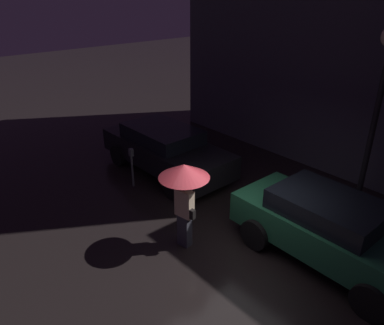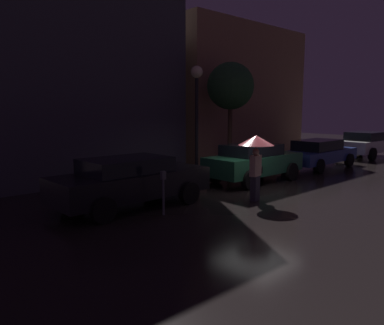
# 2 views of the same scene
# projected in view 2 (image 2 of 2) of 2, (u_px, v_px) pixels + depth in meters

# --- Properties ---
(ground_plane) EXTENTS (60.00, 60.00, 0.00)m
(ground_plane) POSITION_uv_depth(u_px,v_px,m) (258.00, 192.00, 12.72)
(ground_plane) COLOR black
(building_facade_left) EXTENTS (8.55, 3.00, 10.78)m
(building_facade_left) POSITION_uv_depth(u_px,v_px,m) (78.00, 42.00, 14.62)
(building_facade_left) COLOR #3D3D47
(building_facade_left) RESTS_ON ground
(building_facade_right) EXTENTS (8.96, 3.00, 7.30)m
(building_facade_right) POSITION_uv_depth(u_px,v_px,m) (237.00, 94.00, 21.17)
(building_facade_right) COLOR #8C664C
(building_facade_right) RESTS_ON ground
(parked_car_black) EXTENTS (4.60, 1.99, 1.44)m
(parked_car_black) POSITION_uv_depth(u_px,v_px,m) (131.00, 180.00, 10.69)
(parked_car_black) COLOR black
(parked_car_black) RESTS_ON ground
(parked_car_green) EXTENTS (4.19, 1.89, 1.47)m
(parked_car_green) POSITION_uv_depth(u_px,v_px,m) (254.00, 162.00, 14.43)
(parked_car_green) COLOR #1E5638
(parked_car_green) RESTS_ON ground
(parked_car_blue) EXTENTS (4.68, 1.87, 1.35)m
(parked_car_blue) POSITION_uv_depth(u_px,v_px,m) (319.00, 153.00, 17.91)
(parked_car_blue) COLOR navy
(parked_car_blue) RESTS_ON ground
(parked_car_white) EXTENTS (4.10, 2.02, 1.49)m
(parked_car_white) POSITION_uv_depth(u_px,v_px,m) (366.00, 144.00, 21.80)
(parked_car_white) COLOR silver
(parked_car_white) RESTS_ON ground
(pedestrian_with_umbrella) EXTENTS (1.08, 1.08, 2.01)m
(pedestrian_with_umbrella) POSITION_uv_depth(u_px,v_px,m) (256.00, 148.00, 11.32)
(pedestrian_with_umbrella) COLOR #383842
(pedestrian_with_umbrella) RESTS_ON ground
(parking_meter) EXTENTS (0.12, 0.10, 1.18)m
(parking_meter) POSITION_uv_depth(u_px,v_px,m) (163.00, 188.00, 9.84)
(parking_meter) COLOR #4C5154
(parking_meter) RESTS_ON ground
(street_lamp_near) EXTENTS (0.50, 0.50, 4.57)m
(street_lamp_near) POSITION_uv_depth(u_px,v_px,m) (197.00, 94.00, 15.51)
(street_lamp_near) COLOR black
(street_lamp_near) RESTS_ON ground
(street_tree) EXTENTS (2.08, 2.08, 4.85)m
(street_tree) POSITION_uv_depth(u_px,v_px,m) (231.00, 87.00, 16.49)
(street_tree) COLOR #473323
(street_tree) RESTS_ON ground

